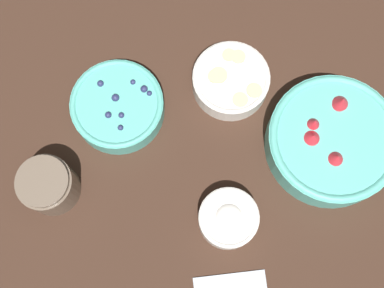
% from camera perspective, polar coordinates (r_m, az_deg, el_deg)
% --- Properties ---
extents(ground_plane, '(4.00, 4.00, 0.00)m').
position_cam_1_polar(ground_plane, '(1.00, -0.52, -3.75)').
color(ground_plane, '#382319').
extents(bowl_strawberries, '(0.24, 0.24, 0.09)m').
position_cam_1_polar(bowl_strawberries, '(1.01, 14.71, 0.38)').
color(bowl_strawberries, '#56B7A8').
rests_on(bowl_strawberries, ground_plane).
extents(bowl_blueberries, '(0.17, 0.17, 0.06)m').
position_cam_1_polar(bowl_blueberries, '(1.02, -7.93, 4.01)').
color(bowl_blueberries, '#56B7A8').
rests_on(bowl_blueberries, ground_plane).
extents(bowl_bananas, '(0.15, 0.15, 0.05)m').
position_cam_1_polar(bowl_bananas, '(1.03, 4.16, 6.80)').
color(bowl_bananas, silver).
rests_on(bowl_bananas, ground_plane).
extents(bowl_cream, '(0.11, 0.11, 0.05)m').
position_cam_1_polar(bowl_cream, '(0.97, 3.91, -7.92)').
color(bowl_cream, silver).
rests_on(bowl_cream, ground_plane).
extents(jar_chocolate, '(0.10, 0.10, 0.09)m').
position_cam_1_polar(jar_chocolate, '(0.99, -15.03, -4.32)').
color(jar_chocolate, brown).
rests_on(jar_chocolate, ground_plane).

